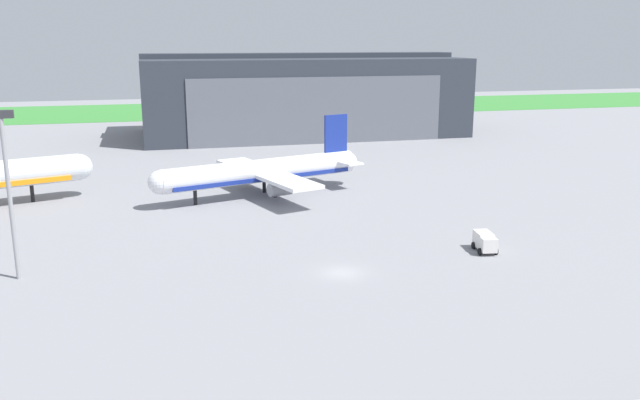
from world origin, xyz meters
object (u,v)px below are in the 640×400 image
Objects in this scene: maintenance_hangar at (301,95)px; airliner_far_left at (262,172)px; apron_light_mast at (8,181)px; pushback_tractor at (485,241)px.

maintenance_hangar reaches higher than airliner_far_left.
airliner_far_left is at bearing 44.64° from apron_light_mast.
apron_light_mast is (-50.80, 4.04, 9.04)m from pushback_tractor.
apron_light_mast is at bearing 175.45° from pushback_tractor.
airliner_far_left is 43.43m from apron_light_mast.
apron_light_mast is (-52.54, -97.86, 0.42)m from maintenance_hangar.
maintenance_hangar is 102.28m from pushback_tractor.
apron_light_mast is at bearing -118.23° from maintenance_hangar.
pushback_tractor is (20.23, -34.22, -2.66)m from airliner_far_left.
maintenance_hangar is at bearing 89.02° from pushback_tractor.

